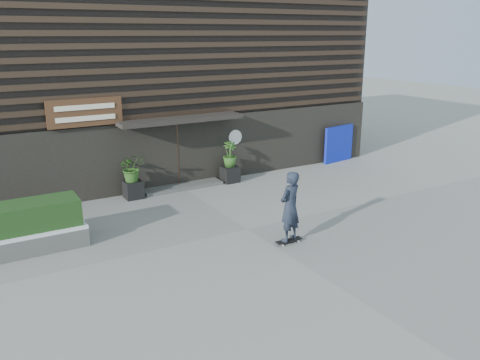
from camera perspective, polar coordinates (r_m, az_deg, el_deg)
ground at (r=14.41m, az=0.83°, el=-5.67°), size 80.00×80.00×0.00m
entrance_step at (r=18.24m, az=-6.68°, el=-0.73°), size 3.00×0.80×0.12m
planter_pot_left at (r=17.36m, az=-12.17°, el=-1.08°), size 0.60×0.60×0.60m
bamboo_left at (r=17.14m, az=-12.33°, el=1.40°), size 0.86×0.75×0.96m
planter_pot_right at (r=18.81m, az=-1.16°, el=0.67°), size 0.60×0.60×0.60m
bamboo_right at (r=18.61m, az=-1.18°, el=2.98°), size 0.54×0.54×0.96m
raised_bed at (r=14.13m, az=-24.44°, el=-6.61°), size 3.50×1.20×0.50m
snow_layer at (r=14.03m, az=-24.58°, el=-5.52°), size 3.50×1.20×0.08m
hedge at (r=13.89m, az=-24.77°, el=-4.03°), size 3.30×1.00×0.70m
blue_tarp at (r=22.13m, az=11.28°, el=4.09°), size 1.68×0.36×1.58m
building at (r=22.49m, az=-12.72°, el=12.45°), size 18.00×11.00×8.00m
skateboarder at (r=13.16m, az=5.77°, el=-3.07°), size 0.80×0.65×2.01m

